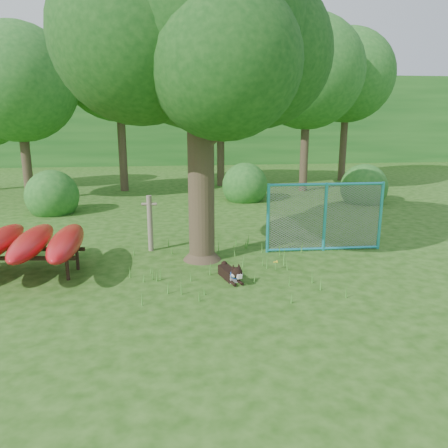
{
  "coord_description": "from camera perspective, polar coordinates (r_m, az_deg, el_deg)",
  "views": [
    {
      "loc": [
        -0.93,
        -7.95,
        3.29
      ],
      "look_at": [
        0.2,
        1.2,
        1.0
      ],
      "focal_mm": 35.0,
      "sensor_mm": 36.0,
      "label": 1
    }
  ],
  "objects": [
    {
      "name": "shrub_right",
      "position": [
        17.9,
        17.64,
        2.69
      ],
      "size": [
        1.8,
        1.8,
        1.8
      ],
      "primitive_type": "sphere",
      "color": "#1E5C1D",
      "rests_on": "ground"
    },
    {
      "name": "bg_tree_c",
      "position": [
        21.1,
        -0.44,
        16.16
      ],
      "size": [
        4.0,
        4.0,
        6.12
      ],
      "color": "#392D1F",
      "rests_on": "ground"
    },
    {
      "name": "ground",
      "position": [
        8.65,
        -0.34,
        -8.4
      ],
      "size": [
        80.0,
        80.0,
        0.0
      ],
      "primitive_type": "plane",
      "color": "#1C460E",
      "rests_on": "ground"
    },
    {
      "name": "bg_tree_d",
      "position": [
        19.93,
        10.88,
        18.87
      ],
      "size": [
        4.8,
        4.8,
        7.5
      ],
      "color": "#392D1F",
      "rests_on": "ground"
    },
    {
      "name": "wooden_post",
      "position": [
        10.94,
        -9.64,
        0.28
      ],
      "size": [
        0.38,
        0.14,
        1.4
      ],
      "rotation": [
        0.0,
        0.0,
        -0.09
      ],
      "color": "#716554",
      "rests_on": "ground"
    },
    {
      "name": "fence_section",
      "position": [
        11.05,
        13.05,
        0.89
      ],
      "size": [
        2.94,
        0.14,
        2.86
      ],
      "rotation": [
        0.0,
        0.0,
        -0.02
      ],
      "color": "#27A2B8",
      "rests_on": "ground"
    },
    {
      "name": "shrub_left",
      "position": [
        16.31,
        -21.34,
        1.34
      ],
      "size": [
        1.8,
        1.8,
        1.8
      ],
      "primitive_type": "sphere",
      "color": "#1E5C1D",
      "rests_on": "ground"
    },
    {
      "name": "wooded_hillside",
      "position": [
        35.96,
        -5.72,
        13.41
      ],
      "size": [
        80.0,
        12.0,
        6.0
      ],
      "primitive_type": "cube",
      "color": "#1E5C1D",
      "rests_on": "ground"
    },
    {
      "name": "kayak_rack",
      "position": [
        10.13,
        -25.67,
        -2.17
      ],
      "size": [
        2.92,
        2.99,
        0.94
      ],
      "rotation": [
        0.0,
        0.0,
        -0.12
      ],
      "color": "black",
      "rests_on": "ground"
    },
    {
      "name": "bg_tree_e",
      "position": [
        23.77,
        15.85,
        18.13
      ],
      "size": [
        4.6,
        4.6,
        7.55
      ],
      "color": "#392D1F",
      "rests_on": "ground"
    },
    {
      "name": "shrub_mid",
      "position": [
        17.51,
        2.72,
        3.1
      ],
      "size": [
        1.8,
        1.8,
        1.8
      ],
      "primitive_type": "sphere",
      "color": "#1E5C1D",
      "rests_on": "ground"
    },
    {
      "name": "wildflower_clump",
      "position": [
        9.65,
        6.79,
        -5.02
      ],
      "size": [
        0.1,
        0.08,
        0.21
      ],
      "rotation": [
        0.0,
        0.0,
        0.21
      ],
      "color": "#48912F",
      "rests_on": "ground"
    },
    {
      "name": "husky_dog",
      "position": [
        8.99,
        0.97,
        -6.45
      ],
      "size": [
        0.44,
        0.98,
        0.44
      ],
      "rotation": [
        0.0,
        0.0,
        0.27
      ],
      "color": "black",
      "rests_on": "ground"
    },
    {
      "name": "oak_tree",
      "position": [
        9.99,
        -3.52,
        23.62
      ],
      "size": [
        6.03,
        5.29,
        7.45
      ],
      "rotation": [
        0.0,
        0.0,
        -0.08
      ],
      "color": "#392D1F",
      "rests_on": "ground"
    },
    {
      "name": "bg_tree_a",
      "position": [
        18.83,
        -25.32,
        16.31
      ],
      "size": [
        4.4,
        4.4,
        6.7
      ],
      "color": "#392D1F",
      "rests_on": "ground"
    },
    {
      "name": "bg_tree_b",
      "position": [
        20.19,
        -13.74,
        20.17
      ],
      "size": [
        5.2,
        5.2,
        8.22
      ],
      "color": "#392D1F",
      "rests_on": "ground"
    }
  ]
}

